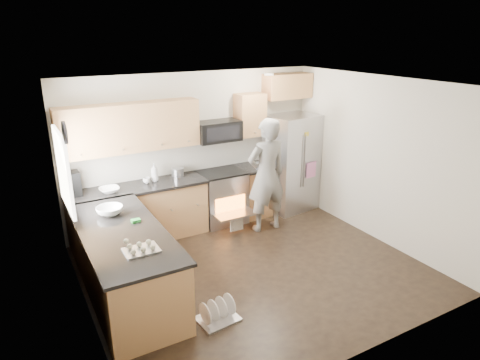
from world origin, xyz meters
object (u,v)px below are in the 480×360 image
refrigerator (292,163)px  dish_rack (218,314)px  stove_range (222,185)px  person (266,175)px

refrigerator → dish_rack: bearing=-146.3°
stove_range → dish_rack: stove_range is taller
stove_range → dish_rack: bearing=-118.2°
stove_range → person: bearing=-51.6°
stove_range → refrigerator: refrigerator is taller
refrigerator → person: size_ratio=0.93×
refrigerator → dish_rack: 3.71m
stove_range → dish_rack: size_ratio=3.59×
stove_range → refrigerator: bearing=-3.7°
stove_range → refrigerator: (1.42, -0.09, 0.22)m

